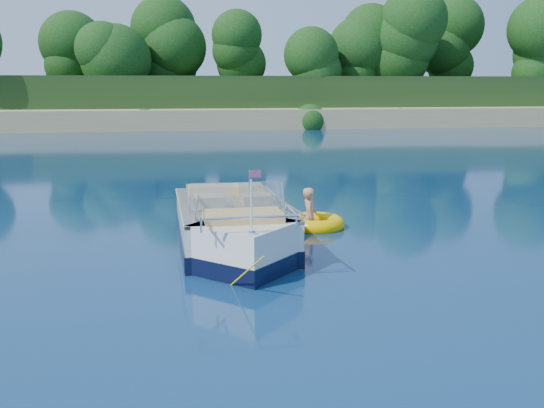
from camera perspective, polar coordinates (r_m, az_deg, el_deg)
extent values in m
plane|color=#091E42|center=(11.52, 7.14, -5.62)|extent=(160.00, 160.00, 0.00)
cube|color=#968257|center=(48.76, -5.44, 7.81)|extent=(170.00, 8.00, 2.00)
cube|color=#183314|center=(75.68, -6.80, 9.33)|extent=(170.00, 56.00, 6.00)
cylinder|color=#321F10|center=(52.67, -5.79, 11.09)|extent=(0.44, 0.44, 3.60)
sphere|color=black|center=(52.78, -5.86, 14.81)|extent=(5.94, 5.94, 5.94)
cylinder|color=#321F10|center=(55.62, 15.75, 10.22)|extent=(0.44, 0.44, 2.60)
sphere|color=black|center=(55.65, 15.88, 12.76)|extent=(4.29, 4.29, 4.29)
cube|color=white|center=(12.78, -3.80, -2.36)|extent=(2.26, 4.11, 1.12)
cube|color=white|center=(10.94, -2.57, -4.67)|extent=(2.14, 2.14, 1.12)
cube|color=black|center=(12.82, -3.79, -3.04)|extent=(2.29, 4.15, 0.32)
cube|color=black|center=(10.99, -2.56, -5.45)|extent=(2.18, 2.18, 0.32)
cube|color=tan|center=(13.02, -3.99, -0.68)|extent=(1.79, 2.88, 0.11)
cube|color=white|center=(12.67, -3.83, -0.03)|extent=(2.30, 4.11, 0.06)
cube|color=black|center=(14.92, -4.84, -0.22)|extent=(0.60, 0.39, 0.96)
cube|color=#8C9EA5|center=(11.83, -5.72, 0.67)|extent=(0.86, 0.37, 0.52)
cube|color=#8C9EA5|center=(11.95, -1.12, 0.83)|extent=(0.87, 0.42, 0.52)
cube|color=tan|center=(12.35, -5.90, -0.20)|extent=(0.61, 0.61, 0.43)
cube|color=tan|center=(12.47, -1.49, -0.04)|extent=(0.61, 0.61, 0.43)
cube|color=tan|center=(13.71, -4.38, 0.95)|extent=(1.69, 0.64, 0.41)
cube|color=tan|center=(11.00, -2.75, -1.68)|extent=(1.44, 0.84, 0.36)
cylinder|color=white|center=(9.92, -1.95, -0.28)|extent=(0.03, 0.03, 0.91)
cube|color=red|center=(11.86, -1.59, 2.85)|extent=(0.24, 0.02, 0.15)
cube|color=silver|center=(9.96, -1.89, -2.72)|extent=(0.11, 0.07, 0.05)
cylinder|color=yellow|center=(9.73, -2.46, -6.40)|extent=(0.45, 1.08, 0.82)
torus|color=#FFBD00|center=(14.33, 4.11, -1.85)|extent=(1.65, 1.65, 0.36)
torus|color=red|center=(14.32, 4.11, -1.78)|extent=(1.36, 1.36, 0.12)
imported|color=tan|center=(14.41, 3.54, -2.14)|extent=(0.48, 0.82, 1.52)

